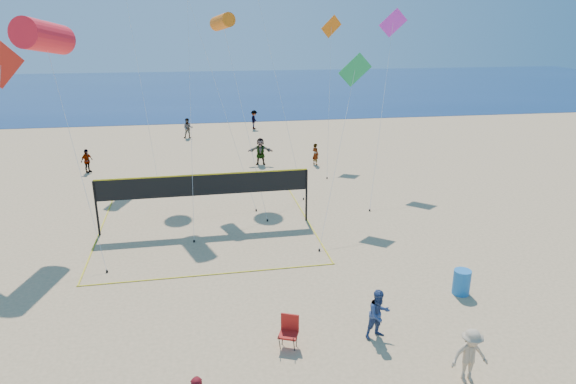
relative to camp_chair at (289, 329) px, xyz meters
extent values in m
cube|color=navy|center=(-1.33, 60.37, -0.56)|extent=(140.00, 50.00, 0.03)
imported|color=navy|center=(2.79, 0.03, 0.23)|extent=(0.92, 0.81, 1.61)
imported|color=tan|center=(4.57, -2.31, 0.22)|extent=(1.04, 0.61, 1.60)
imported|color=gray|center=(-9.92, 20.15, 0.19)|extent=(0.83, 0.94, 1.53)
imported|color=gray|center=(1.25, 20.37, 0.33)|extent=(1.74, 0.77, 1.81)
imported|color=gray|center=(4.89, 19.71, 0.16)|extent=(0.58, 0.64, 1.47)
imported|color=gray|center=(-3.82, 29.26, 0.25)|extent=(0.81, 0.64, 1.65)
imported|color=gray|center=(1.90, 32.11, 0.26)|extent=(0.91, 1.21, 1.67)
cube|color=#AC1913|center=(-0.04, -0.09, -0.13)|extent=(0.70, 0.67, 0.06)
cube|color=#AC1913|center=(0.04, 0.11, 0.17)|extent=(0.53, 0.25, 0.55)
cylinder|color=black|center=(-0.32, -0.20, -0.33)|extent=(0.13, 0.27, 0.71)
cylinder|color=black|center=(-0.17, 0.17, -0.33)|extent=(0.13, 0.27, 0.71)
cylinder|color=black|center=(0.09, -0.36, -0.33)|extent=(0.13, 0.27, 0.71)
cylinder|color=black|center=(0.24, 0.01, -0.33)|extent=(0.13, 0.27, 0.71)
cylinder|color=#1C6AB6|center=(6.59, 2.13, -0.12)|extent=(0.75, 0.75, 0.92)
cylinder|color=black|center=(-7.27, 9.60, 0.72)|extent=(0.10, 0.10, 2.58)
cylinder|color=black|center=(2.40, 9.91, 0.72)|extent=(0.10, 0.10, 2.58)
cube|color=black|center=(-2.43, 9.76, 1.52)|extent=(9.68, 0.33, 0.97)
cube|color=gold|center=(-2.43, 9.76, 2.04)|extent=(9.68, 0.34, 0.06)
cube|color=gold|center=(-2.28, 4.92, -0.57)|extent=(9.88, 0.37, 0.02)
cube|color=gold|center=(-2.59, 14.60, -0.57)|extent=(9.88, 0.37, 0.02)
cylinder|color=#FF1A28|center=(-8.72, 10.60, 8.10)|extent=(2.01, 3.27, 1.66)
cylinder|color=silver|center=(-7.51, 8.17, 3.79)|extent=(2.44, 4.88, 8.64)
cylinder|color=black|center=(-6.30, 5.74, -0.53)|extent=(0.08, 0.08, 0.10)
cylinder|color=silver|center=(-2.89, 11.66, 5.23)|extent=(0.19, 7.09, 11.52)
cylinder|color=black|center=(-2.98, 8.12, -0.53)|extent=(0.08, 0.08, 0.10)
cylinder|color=orange|center=(-1.13, 15.18, 8.65)|extent=(1.35, 1.92, 0.97)
cylinder|color=silver|center=(-0.31, 12.63, 4.06)|extent=(1.66, 5.12, 9.18)
cylinder|color=black|center=(0.51, 10.08, -0.53)|extent=(0.08, 0.08, 0.10)
cube|color=red|center=(-10.19, 9.50, 7.06)|extent=(1.95, 0.36, 1.94)
cube|color=green|center=(5.06, 11.61, 6.45)|extent=(1.69, 0.25, 1.67)
cylinder|color=silver|center=(3.68, 8.99, 2.96)|extent=(2.78, 5.26, 6.98)
cylinder|color=black|center=(2.30, 6.37, -0.53)|extent=(0.08, 0.08, 0.10)
cube|color=#E131D4|center=(8.84, 17.16, 8.57)|extent=(1.68, 0.29, 1.66)
cylinder|color=silver|center=(7.35, 13.90, 4.02)|extent=(2.99, 6.52, 9.11)
cylinder|color=black|center=(5.87, 10.65, -0.53)|extent=(0.08, 0.08, 0.10)
cylinder|color=silver|center=(-1.83, 15.70, 6.21)|extent=(3.89, 8.28, 13.47)
cylinder|color=black|center=(0.11, 11.56, -0.53)|extent=(0.08, 0.08, 0.10)
cylinder|color=silver|center=(1.73, 15.90, 5.78)|extent=(2.20, 6.01, 12.62)
cylinder|color=black|center=(2.82, 12.90, -0.53)|extent=(0.08, 0.08, 0.10)
cylinder|color=silver|center=(-6.11, 19.54, 5.73)|extent=(1.78, 5.52, 12.53)
cylinder|color=black|center=(-5.23, 16.79, -0.53)|extent=(0.08, 0.08, 0.10)
cube|color=orange|center=(6.46, 22.67, 8.29)|extent=(1.52, 0.42, 1.55)
cylinder|color=silver|center=(5.71, 19.56, 3.88)|extent=(1.52, 6.23, 8.82)
cylinder|color=black|center=(4.96, 16.46, -0.53)|extent=(0.08, 0.08, 0.10)
camera|label=1|loc=(-2.05, -13.05, 8.84)|focal=32.00mm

